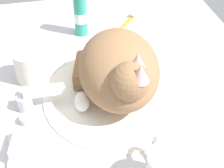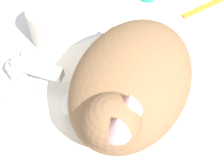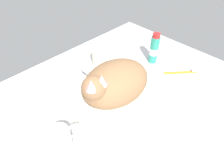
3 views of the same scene
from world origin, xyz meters
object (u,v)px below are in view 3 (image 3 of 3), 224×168
object	(u,v)px
toothpaste_bottle	(154,49)
rinse_cup	(100,57)
faucet	(81,70)
soap_bar	(53,82)
toothbrush	(182,72)
coffee_mug	(60,141)
cat	(114,83)

from	to	relation	value
toothpaste_bottle	rinse_cup	bearing A→B (deg)	140.22
faucet	soap_bar	size ratio (longest dim) A/B	1.75
faucet	toothbrush	bearing A→B (deg)	-43.33
coffee_mug	toothpaste_bottle	world-z (taller)	toothpaste_bottle
cat	toothpaste_bottle	world-z (taller)	cat
faucet	soap_bar	distance (cm)	13.16
faucet	toothpaste_bottle	distance (cm)	34.49
faucet	coffee_mug	world-z (taller)	coffee_mug
rinse_cup	coffee_mug	bearing A→B (deg)	-147.49
rinse_cup	soap_bar	xyz separation A→B (cm)	(-23.96, 2.27, -1.75)
faucet	soap_bar	xyz separation A→B (cm)	(-12.96, 2.23, -0.17)
toothpaste_bottle	soap_bar	bearing A→B (deg)	157.06
toothbrush	rinse_cup	bearing A→B (deg)	125.18
coffee_mug	faucet	bearing A→B (deg)	42.14
toothbrush	faucet	bearing A→B (deg)	136.67
toothbrush	toothpaste_bottle	bearing A→B (deg)	99.63
coffee_mug	rinse_cup	distance (cm)	44.29
coffee_mug	rinse_cup	world-z (taller)	coffee_mug
soap_bar	toothbrush	xyz separation A→B (cm)	(45.71, -33.12, -1.90)
rinse_cup	toothpaste_bottle	bearing A→B (deg)	-39.78
toothpaste_bottle	toothbrush	size ratio (longest dim) A/B	1.21
faucet	cat	xyz separation A→B (cm)	(-0.78, -20.71, 6.14)
toothpaste_bottle	cat	bearing A→B (deg)	-171.46
coffee_mug	soap_bar	distance (cm)	29.37
soap_bar	toothpaste_bottle	size ratio (longest dim) A/B	0.47
coffee_mug	toothpaste_bottle	xyz separation A→B (cm)	(56.58, 7.80, 2.60)
toothpaste_bottle	toothbrush	distance (cm)	16.34
faucet	toothbrush	distance (cm)	45.07
coffee_mug	soap_bar	xyz separation A→B (cm)	(13.39, 26.07, -1.85)
faucet	coffee_mug	bearing A→B (deg)	-137.86
cat	toothpaste_bottle	bearing A→B (deg)	8.54
faucet	cat	world-z (taller)	cat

